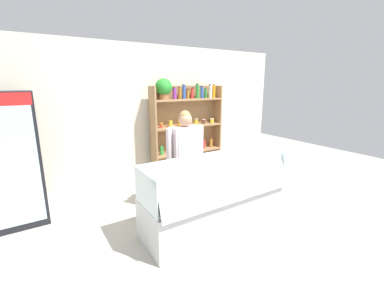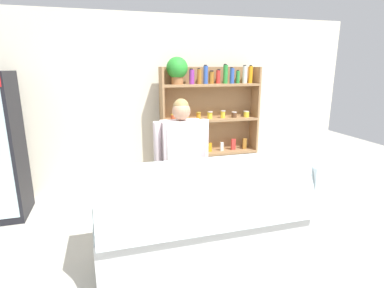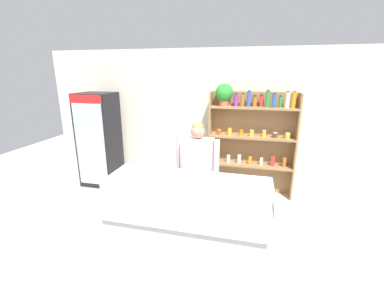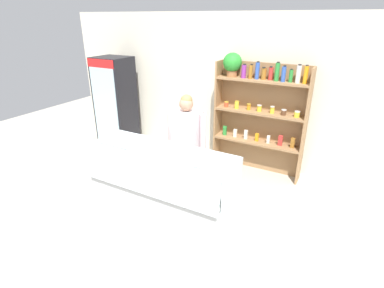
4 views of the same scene
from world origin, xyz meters
TOP-DOWN VIEW (x-y plane):
  - ground_plane at (0.00, 0.00)m, footprint 12.00×12.00m
  - back_wall at (0.00, 2.19)m, footprint 6.80×0.10m
  - shelving_unit at (0.81, 1.89)m, footprint 1.56×0.32m
  - deli_display_case at (0.17, -0.03)m, footprint 2.04×0.74m
  - shop_clerk at (0.14, 0.69)m, footprint 0.65×0.25m

SIDE VIEW (x-z plane):
  - ground_plane at x=0.00m, z-range 0.00..0.00m
  - deli_display_case at x=0.17m, z-range -0.19..0.82m
  - shop_clerk at x=0.14m, z-range 0.14..1.72m
  - shelving_unit at x=0.81m, z-range 0.19..2.25m
  - back_wall at x=0.00m, z-range 0.00..2.70m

